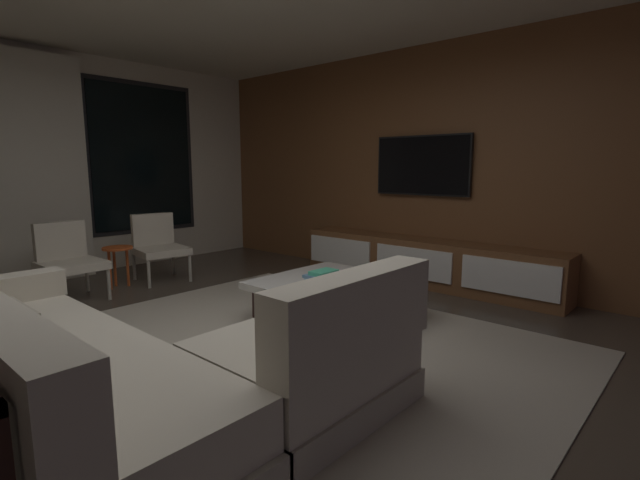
# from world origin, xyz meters

# --- Properties ---
(floor) EXTENTS (9.20, 9.20, 0.00)m
(floor) POSITION_xyz_m (0.00, 0.00, 0.00)
(floor) COLOR #473D33
(back_wall_with_window) EXTENTS (6.60, 0.30, 2.70)m
(back_wall_with_window) POSITION_xyz_m (-0.06, 3.62, 1.34)
(back_wall_with_window) COLOR beige
(back_wall_with_window) RESTS_ON floor
(media_wall) EXTENTS (0.12, 7.80, 2.70)m
(media_wall) POSITION_xyz_m (3.06, 0.00, 1.35)
(media_wall) COLOR brown
(media_wall) RESTS_ON floor
(area_rug) EXTENTS (3.20, 3.80, 0.01)m
(area_rug) POSITION_xyz_m (0.35, -0.10, 0.01)
(area_rug) COLOR #ADA391
(area_rug) RESTS_ON floor
(sectional_couch) EXTENTS (1.98, 2.50, 0.82)m
(sectional_couch) POSITION_xyz_m (-0.87, -0.21, 0.29)
(sectional_couch) COLOR #B1A997
(sectional_couch) RESTS_ON floor
(coffee_table) EXTENTS (1.16, 1.16, 0.36)m
(coffee_table) POSITION_xyz_m (1.12, 0.04, 0.19)
(coffee_table) COLOR black
(coffee_table) RESTS_ON floor
(book_stack_on_coffee_table) EXTENTS (0.28, 0.22, 0.11)m
(book_stack_on_coffee_table) POSITION_xyz_m (0.98, 0.06, 0.41)
(book_stack_on_coffee_table) COLOR #98814D
(book_stack_on_coffee_table) RESTS_ON coffee_table
(accent_chair_near_window) EXTENTS (0.62, 0.64, 0.78)m
(accent_chair_near_window) POSITION_xyz_m (0.90, 2.57, 0.43)
(accent_chair_near_window) COLOR #B2ADA0
(accent_chair_near_window) RESTS_ON floor
(accent_chair_by_curtain) EXTENTS (0.55, 0.57, 0.78)m
(accent_chair_by_curtain) POSITION_xyz_m (-0.14, 2.49, 0.43)
(accent_chair_by_curtain) COLOR #B2ADA0
(accent_chair_by_curtain) RESTS_ON floor
(side_stool) EXTENTS (0.32, 0.32, 0.46)m
(side_stool) POSITION_xyz_m (0.40, 2.56, 0.37)
(side_stool) COLOR #BF4C1E
(side_stool) RESTS_ON floor
(media_console) EXTENTS (0.46, 3.10, 0.52)m
(media_console) POSITION_xyz_m (2.77, 0.05, 0.25)
(media_console) COLOR brown
(media_console) RESTS_ON floor
(mounted_tv) EXTENTS (0.05, 1.19, 0.69)m
(mounted_tv) POSITION_xyz_m (2.95, 0.25, 1.35)
(mounted_tv) COLOR black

